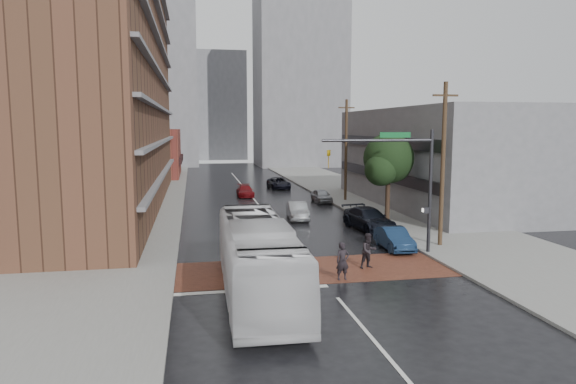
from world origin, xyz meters
name	(u,v)px	position (x,y,z in m)	size (l,w,h in m)	color
ground	(316,272)	(0.00, 0.00, 0.00)	(160.00, 160.00, 0.00)	black
crosswalk	(314,269)	(0.00, 0.50, 0.01)	(14.00, 5.00, 0.02)	brown
sidewalk_west	(135,204)	(-11.50, 25.00, 0.07)	(9.00, 90.00, 0.15)	gray
sidewalk_east	(368,198)	(11.50, 25.00, 0.07)	(9.00, 90.00, 0.15)	gray
apartment_block	(99,51)	(-14.00, 24.00, 14.00)	(10.00, 44.00, 28.00)	brown
storefront_west	(152,153)	(-12.00, 54.00, 3.50)	(8.00, 16.00, 7.00)	brown
building_east	(438,157)	(16.50, 20.00, 4.50)	(11.00, 26.00, 9.00)	gray
distant_tower_west	(149,81)	(-14.00, 78.00, 16.00)	(18.00, 16.00, 32.00)	gray
distant_tower_east	(299,70)	(14.00, 72.00, 18.00)	(16.00, 14.00, 36.00)	gray
distant_tower_center	(219,106)	(0.00, 95.00, 12.00)	(12.00, 10.00, 24.00)	gray
street_tree	(389,162)	(8.52, 12.03, 4.73)	(4.20, 4.10, 6.90)	#332319
signal_mast	(407,173)	(5.85, 2.50, 4.73)	(6.50, 0.30, 7.20)	#2D2D33
utility_pole_near	(443,164)	(8.80, 4.00, 5.14)	(1.60, 0.26, 10.00)	#473321
utility_pole_far	(346,149)	(8.80, 24.00, 5.14)	(1.60, 0.26, 10.00)	#473321
transit_bus	(257,258)	(-3.36, -3.06, 1.69)	(2.83, 12.12, 3.37)	silver
pedestrian_a	(343,261)	(0.96, -1.50, 0.92)	(0.67, 0.44, 1.85)	black
pedestrian_b	(369,251)	(2.88, 0.25, 0.93)	(0.91, 0.71, 1.86)	black
car_travel_a	(267,232)	(-1.45, 7.48, 0.65)	(1.53, 3.80, 1.29)	#A0A2A7
car_travel_b	(298,211)	(2.08, 14.87, 0.69)	(1.46, 4.19, 1.38)	#ABAFB3
car_travel_c	(245,191)	(-0.67, 29.23, 0.59)	(1.67, 4.10, 1.19)	maroon
suv_travel	(279,183)	(3.98, 35.44, 0.68)	(2.24, 4.86, 1.35)	black
car_parked_near	(394,238)	(5.81, 4.00, 0.66)	(1.40, 4.02, 1.32)	#152B4A
car_parked_mid	(369,219)	(6.30, 10.00, 0.78)	(2.17, 5.35, 1.55)	black
car_parked_far	(322,196)	(6.30, 23.76, 0.63)	(1.50, 3.72, 1.27)	#9B9EA2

